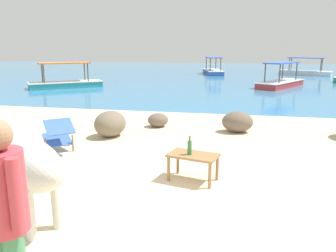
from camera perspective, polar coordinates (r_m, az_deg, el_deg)
sand_beach at (r=4.11m, az=-1.64°, el=-17.24°), size 18.00×14.00×0.04m
water_surface at (r=25.55m, az=9.63°, el=8.47°), size 60.00×36.00×0.03m
cow at (r=4.36m, az=-24.22°, el=-5.38°), size 1.99×1.34×1.15m
low_bench_table at (r=5.29m, az=4.28°, el=-5.53°), size 0.85×0.61×0.43m
bottle at (r=5.22m, az=3.68°, el=-3.60°), size 0.07×0.07×0.30m
deck_chair_near at (r=6.99m, az=-18.12°, el=-1.28°), size 0.90×0.93×0.68m
person_standing at (r=2.66m, az=-25.94°, el=-13.20°), size 0.45×0.32×1.62m
shore_rock_large at (r=8.45m, az=11.69°, el=0.70°), size 0.79×0.62×0.52m
shore_rock_medium at (r=7.98m, az=-9.79°, el=0.37°), size 0.90×1.00×0.61m
shore_rock_small at (r=8.86m, az=-1.70°, el=1.03°), size 0.74×0.73×0.36m
boat_blue at (r=26.49m, az=7.64°, el=9.33°), size 1.94×3.84×1.29m
boat_red at (r=18.77m, az=18.55°, el=7.13°), size 2.84×3.76×1.29m
boat_white at (r=27.22m, az=22.21°, el=8.58°), size 3.85×2.26×1.29m
boat_teal at (r=18.29m, az=-16.95°, el=7.10°), size 3.62×3.15×1.29m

